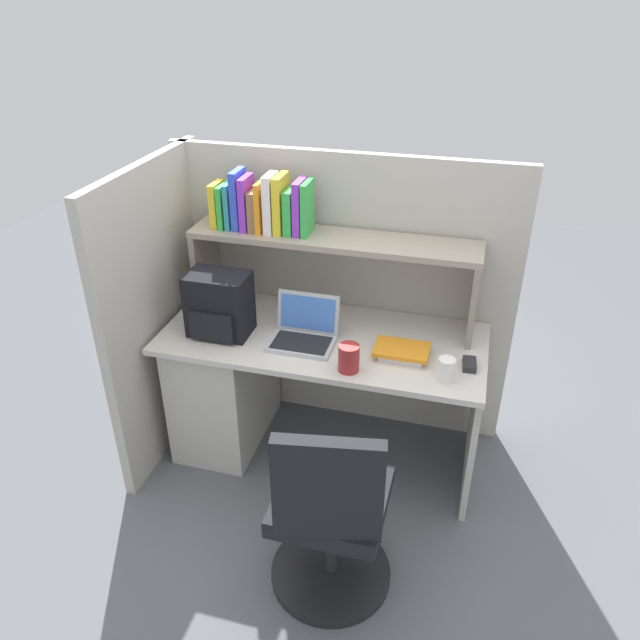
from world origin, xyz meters
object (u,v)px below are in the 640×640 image
computer_mouse (469,364)px  office_chair (330,521)px  snack_canister (349,358)px  backpack (219,305)px  laptop (304,332)px  paper_cup (446,369)px

computer_mouse → office_chair: office_chair is taller
computer_mouse → snack_canister: bearing=-167.0°
backpack → snack_canister: (0.69, -0.16, -0.09)m
laptop → computer_mouse: (0.79, -0.02, -0.03)m
laptop → computer_mouse: bearing=-1.7°
snack_canister → office_chair: bearing=-83.5°
paper_cup → laptop: bearing=168.0°
computer_mouse → paper_cup: paper_cup is taller
snack_canister → office_chair: 0.71m
backpack → snack_canister: backpack is taller
paper_cup → office_chair: (-0.36, -0.62, -0.39)m
office_chair → laptop: bearing=-76.3°
laptop → snack_canister: size_ratio=2.40×
paper_cup → office_chair: office_chair is taller
paper_cup → snack_canister: bearing=-174.6°
laptop → backpack: bearing=-175.8°
backpack → computer_mouse: size_ratio=3.04×
backpack → laptop: bearing=4.2°
snack_canister → paper_cup: bearing=5.4°
backpack → computer_mouse: 1.22m
backpack → computer_mouse: backpack is taller
snack_canister → office_chair: size_ratio=0.14×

